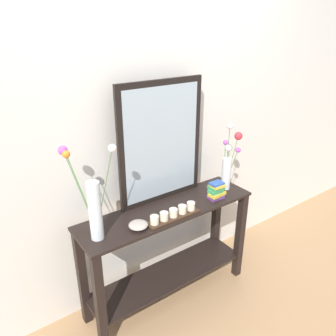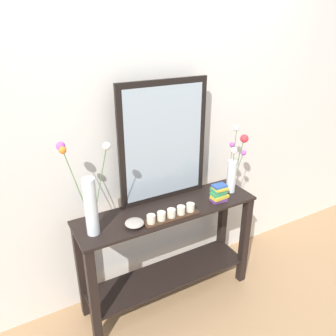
% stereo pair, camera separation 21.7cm
% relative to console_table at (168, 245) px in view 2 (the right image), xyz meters
% --- Properties ---
extents(ground_plane, '(7.00, 6.00, 0.02)m').
position_rel_console_table_xyz_m(ground_plane, '(0.00, 0.00, -0.48)').
color(ground_plane, '#A87F56').
extents(wall_back, '(6.40, 0.08, 2.70)m').
position_rel_console_table_xyz_m(wall_back, '(0.00, 0.30, 0.88)').
color(wall_back, silver).
rests_on(wall_back, ground).
extents(console_table, '(1.30, 0.36, 0.78)m').
position_rel_console_table_xyz_m(console_table, '(0.00, 0.00, 0.00)').
color(console_table, black).
rests_on(console_table, ground).
extents(mirror_leaning, '(0.66, 0.03, 0.85)m').
position_rel_console_table_xyz_m(mirror_leaning, '(0.05, 0.15, 0.74)').
color(mirror_leaning, black).
rests_on(mirror_leaning, console_table).
extents(tall_vase_left, '(0.25, 0.24, 0.60)m').
position_rel_console_table_xyz_m(tall_vase_left, '(-0.54, -0.03, 0.54)').
color(tall_vase_left, silver).
rests_on(tall_vase_left, console_table).
extents(vase_right, '(0.13, 0.17, 0.49)m').
position_rel_console_table_xyz_m(vase_right, '(0.55, -0.01, 0.52)').
color(vase_right, silver).
rests_on(vase_right, console_table).
extents(candle_tray, '(0.39, 0.09, 0.07)m').
position_rel_console_table_xyz_m(candle_tray, '(-0.04, -0.12, 0.34)').
color(candle_tray, '#382316').
rests_on(candle_tray, console_table).
extents(decorative_bowl, '(0.12, 0.12, 0.05)m').
position_rel_console_table_xyz_m(decorative_bowl, '(-0.29, -0.09, 0.34)').
color(decorative_bowl, '#9E9389').
rests_on(decorative_bowl, console_table).
extents(book_stack, '(0.13, 0.10, 0.13)m').
position_rel_console_table_xyz_m(book_stack, '(0.37, -0.08, 0.37)').
color(book_stack, '#663884').
rests_on(book_stack, console_table).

